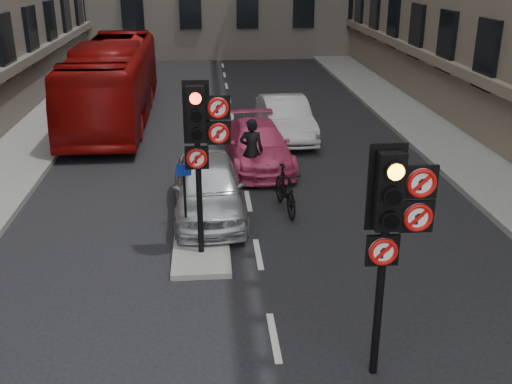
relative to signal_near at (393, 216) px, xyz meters
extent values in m
cube|color=gray|center=(-8.69, 11.01, -2.50)|extent=(3.00, 50.00, 0.16)
cube|color=gray|center=(5.71, 11.01, -2.50)|extent=(3.00, 50.00, 0.16)
cube|color=gray|center=(-2.69, 4.01, -2.52)|extent=(1.20, 2.00, 0.12)
cylinder|color=black|center=(-0.09, 0.01, -1.38)|extent=(0.12, 0.12, 2.40)
cube|color=black|center=(-0.09, 0.01, 0.37)|extent=(0.36, 0.28, 1.10)
cube|color=black|center=(-0.09, 0.14, 0.37)|extent=(0.52, 0.03, 1.25)
cylinder|color=orange|center=(-0.09, -0.24, 0.72)|extent=(0.22, 0.01, 0.22)
cylinder|color=black|center=(-0.09, -0.24, 0.37)|extent=(0.22, 0.01, 0.22)
cylinder|color=black|center=(-0.09, -0.24, 0.02)|extent=(0.22, 0.01, 0.22)
cube|color=black|center=(0.33, -0.01, 0.49)|extent=(0.47, 0.05, 0.47)
cylinder|color=white|center=(0.33, -0.05, 0.49)|extent=(0.41, 0.02, 0.41)
torus|color=#BF0C0A|center=(0.33, -0.07, 0.49)|extent=(0.41, 0.06, 0.41)
cube|color=#BF0C0A|center=(0.33, -0.07, 0.49)|extent=(0.25, 0.01, 0.25)
cube|color=black|center=(0.33, -0.01, -0.01)|extent=(0.47, 0.05, 0.47)
cylinder|color=white|center=(0.33, -0.05, -0.01)|extent=(0.41, 0.02, 0.41)
torus|color=#BF0C0A|center=(0.33, -0.07, -0.01)|extent=(0.41, 0.06, 0.41)
cube|color=#BF0C0A|center=(0.33, -0.07, -0.01)|extent=(0.25, 0.01, 0.25)
cube|color=black|center=(-0.11, -0.01, -0.51)|extent=(0.47, 0.05, 0.47)
cylinder|color=white|center=(-0.11, -0.05, -0.51)|extent=(0.41, 0.02, 0.41)
torus|color=#BF0C0A|center=(-0.11, -0.07, -0.51)|extent=(0.41, 0.06, 0.41)
cube|color=#BF0C0A|center=(-0.11, -0.07, -0.51)|extent=(0.25, 0.01, 0.25)
cylinder|color=black|center=(-2.69, 4.01, -1.26)|extent=(0.12, 0.12, 2.40)
cube|color=black|center=(-2.69, 4.01, 0.49)|extent=(0.36, 0.28, 1.10)
cube|color=black|center=(-2.69, 4.14, 0.49)|extent=(0.52, 0.03, 1.25)
cylinder|color=#FF1407|center=(-2.69, 3.76, 0.84)|extent=(0.22, 0.02, 0.22)
cylinder|color=black|center=(-2.69, 3.76, 0.49)|extent=(0.22, 0.02, 0.22)
cylinder|color=black|center=(-2.69, 3.76, 0.14)|extent=(0.22, 0.02, 0.22)
cube|color=black|center=(-2.27, 3.99, 0.61)|extent=(0.47, 0.05, 0.47)
cylinder|color=white|center=(-2.27, 3.95, 0.61)|extent=(0.41, 0.02, 0.41)
torus|color=#BF0C0A|center=(-2.27, 3.93, 0.61)|extent=(0.41, 0.06, 0.41)
cube|color=#BF0C0A|center=(-2.27, 3.93, 0.61)|extent=(0.25, 0.02, 0.25)
cube|color=black|center=(-2.27, 3.99, 0.11)|extent=(0.47, 0.05, 0.47)
cylinder|color=white|center=(-2.27, 3.95, 0.11)|extent=(0.41, 0.02, 0.41)
torus|color=#BF0C0A|center=(-2.27, 3.93, 0.11)|extent=(0.41, 0.06, 0.41)
cube|color=#BF0C0A|center=(-2.27, 3.93, 0.11)|extent=(0.25, 0.02, 0.25)
cube|color=black|center=(-2.71, 3.99, -0.39)|extent=(0.47, 0.05, 0.47)
cylinder|color=white|center=(-2.71, 3.95, -0.39)|extent=(0.41, 0.02, 0.41)
torus|color=#BF0C0A|center=(-2.71, 3.93, -0.39)|extent=(0.41, 0.06, 0.41)
cube|color=#BF0C0A|center=(-2.71, 3.93, -0.39)|extent=(0.25, 0.02, 0.25)
imported|color=#ABADB3|center=(-2.51, 6.21, -1.87)|extent=(1.84, 4.25, 1.43)
imported|color=silver|center=(0.21, 12.72, -1.88)|extent=(1.75, 4.36, 1.41)
imported|color=#DC4075|center=(-0.98, 9.86, -1.95)|extent=(2.00, 4.46, 1.27)
imported|color=maroon|center=(-5.99, 15.65, -1.08)|extent=(2.64, 10.79, 3.00)
imported|color=black|center=(-0.62, 6.29, -2.02)|extent=(0.75, 1.92, 1.12)
imported|color=black|center=(-1.29, 8.44, -1.68)|extent=(0.73, 0.54, 1.81)
cylinder|color=black|center=(-2.99, 4.40, -1.57)|extent=(0.05, 0.05, 1.78)
cube|color=navy|center=(-2.99, 4.36, -0.77)|extent=(0.31, 0.11, 0.25)
camera|label=1|loc=(-2.48, -7.28, 3.27)|focal=42.00mm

